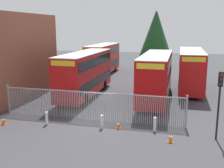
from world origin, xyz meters
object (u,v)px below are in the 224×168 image
(traffic_cone_by_gate, at_px, (118,124))
(traffic_cone_mid_forecourt, at_px, (4,120))
(traffic_light_kerbside, at_px, (220,93))
(bollard_center_front, at_px, (102,122))
(double_decker_bus_behind_fence_right, at_px, (191,68))
(double_decker_bus_near_gate, at_px, (85,72))
(bollard_near_left, at_px, (47,118))
(double_decker_bus_behind_fence_left, at_px, (156,75))
(traffic_cone_near_kerb, at_px, (171,138))
(bollard_near_right, at_px, (155,124))
(double_decker_bus_far_back, at_px, (103,58))

(traffic_cone_by_gate, relative_size, traffic_cone_mid_forecourt, 1.00)
(traffic_light_kerbside, bearing_deg, bollard_center_front, 179.10)
(double_decker_bus_behind_fence_right, bearing_deg, double_decker_bus_near_gate, -152.31)
(double_decker_bus_behind_fence_right, distance_m, traffic_cone_mid_forecourt, 20.34)
(bollard_center_front, bearing_deg, bollard_near_left, -175.85)
(double_decker_bus_behind_fence_left, bearing_deg, traffic_cone_by_gate, -101.85)
(double_decker_bus_behind_fence_right, height_order, bollard_near_left, double_decker_bus_behind_fence_right)
(traffic_cone_near_kerb, distance_m, traffic_light_kerbside, 4.00)
(bollard_near_left, height_order, traffic_light_kerbside, traffic_light_kerbside)
(double_decker_bus_near_gate, distance_m, bollard_center_front, 9.83)
(bollard_near_right, bearing_deg, traffic_cone_by_gate, -175.31)
(double_decker_bus_near_gate, height_order, bollard_near_right, double_decker_bus_near_gate)
(traffic_cone_by_gate, bearing_deg, traffic_cone_mid_forecourt, -171.64)
(bollard_center_front, height_order, bollard_near_right, same)
(double_decker_bus_near_gate, distance_m, bollard_near_right, 11.55)
(traffic_cone_mid_forecourt, distance_m, traffic_cone_near_kerb, 11.85)
(bollard_near_right, xyz_separation_m, traffic_light_kerbside, (3.87, -0.54, 2.51))
(double_decker_bus_near_gate, relative_size, traffic_cone_mid_forecourt, 18.32)
(double_decker_bus_behind_fence_left, height_order, traffic_cone_near_kerb, double_decker_bus_behind_fence_left)
(bollard_center_front, bearing_deg, double_decker_bus_behind_fence_right, 66.12)
(double_decker_bus_near_gate, height_order, traffic_light_kerbside, double_decker_bus_near_gate)
(double_decker_bus_far_back, xyz_separation_m, traffic_cone_mid_forecourt, (-1.01, -22.62, -2.13))
(traffic_cone_near_kerb, bearing_deg, traffic_light_kerbside, 21.74)
(bollard_near_left, xyz_separation_m, bollard_center_front, (4.05, 0.29, 0.00))
(double_decker_bus_far_back, distance_m, traffic_light_kerbside, 25.64)
(double_decker_bus_far_back, height_order, traffic_cone_near_kerb, double_decker_bus_far_back)
(bollard_center_front, relative_size, traffic_cone_mid_forecourt, 1.61)
(bollard_center_front, height_order, traffic_cone_near_kerb, bollard_center_front)
(double_decker_bus_far_back, relative_size, traffic_cone_mid_forecourt, 18.32)
(double_decker_bus_behind_fence_left, height_order, bollard_center_front, double_decker_bus_behind_fence_left)
(bollard_near_left, relative_size, traffic_cone_near_kerb, 1.61)
(bollard_near_left, bearing_deg, traffic_light_kerbside, 0.88)
(bollard_near_left, xyz_separation_m, traffic_light_kerbside, (11.53, 0.18, 2.51))
(bollard_near_right, relative_size, traffic_cone_near_kerb, 1.61)
(double_decker_bus_behind_fence_left, relative_size, traffic_cone_by_gate, 18.32)
(double_decker_bus_far_back, distance_m, traffic_cone_mid_forecourt, 22.74)
(double_decker_bus_behind_fence_left, height_order, double_decker_bus_behind_fence_right, same)
(traffic_cone_mid_forecourt, relative_size, traffic_light_kerbside, 0.14)
(double_decker_bus_behind_fence_left, height_order, traffic_light_kerbside, double_decker_bus_behind_fence_left)
(double_decker_bus_behind_fence_right, bearing_deg, traffic_light_kerbside, -85.16)
(double_decker_bus_behind_fence_right, height_order, bollard_near_right, double_decker_bus_behind_fence_right)
(traffic_light_kerbside, bearing_deg, double_decker_bus_near_gate, 143.30)
(double_decker_bus_far_back, distance_m, bollard_near_right, 23.41)
(double_decker_bus_near_gate, distance_m, traffic_cone_mid_forecourt, 10.27)
(bollard_center_front, height_order, traffic_light_kerbside, traffic_light_kerbside)
(bollard_near_left, bearing_deg, bollard_center_front, 4.15)
(double_decker_bus_behind_fence_right, distance_m, traffic_light_kerbside, 14.35)
(bollard_near_left, distance_m, traffic_cone_by_gate, 5.20)
(double_decker_bus_near_gate, bearing_deg, double_decker_bus_far_back, 98.09)
(double_decker_bus_behind_fence_left, bearing_deg, double_decker_bus_far_back, 124.80)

